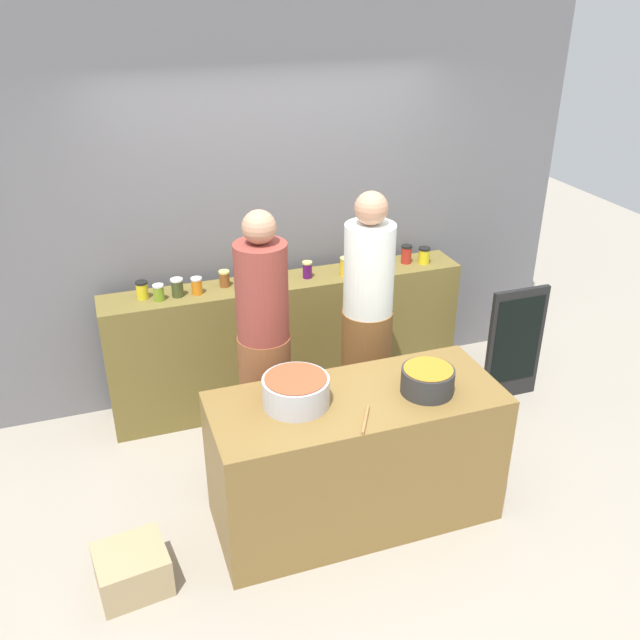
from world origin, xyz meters
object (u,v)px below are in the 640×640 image
at_px(preserve_jar_4, 224,279).
at_px(bread_crate, 132,569).
at_px(preserve_jar_0, 142,290).
at_px(preserve_jar_8, 346,266).
at_px(preserve_jar_1, 159,292).
at_px(cook_in_cap, 367,332).
at_px(preserve_jar_10, 379,262).
at_px(preserve_jar_7, 307,270).
at_px(preserve_jar_9, 356,260).
at_px(preserve_jar_3, 197,286).
at_px(preserve_jar_5, 241,281).
at_px(cooking_pot_center, 427,380).
at_px(preserve_jar_2, 177,287).
at_px(chalkboard_sign, 515,344).
at_px(preserve_jar_12, 424,255).
at_px(cooking_pot_left, 296,391).
at_px(preserve_jar_6, 255,274).
at_px(cook_with_tongs, 265,360).
at_px(wooden_spoon, 365,420).
at_px(preserve_jar_11, 406,254).

xyz_separation_m(preserve_jar_4, bread_crate, (-0.91, -1.57, -0.96)).
distance_m(preserve_jar_0, preserve_jar_8, 1.48).
xyz_separation_m(preserve_jar_1, cook_in_cap, (1.31, -0.59, -0.24)).
relative_size(preserve_jar_10, bread_crate, 0.32).
bearing_deg(preserve_jar_7, preserve_jar_9, 8.41).
xyz_separation_m(preserve_jar_3, preserve_jar_5, (0.32, -0.00, -0.01)).
bearing_deg(cooking_pot_center, preserve_jar_10, 77.44).
bearing_deg(preserve_jar_9, preserve_jar_2, -176.93).
height_order(preserve_jar_2, preserve_jar_3, preserve_jar_2).
bearing_deg(cook_in_cap, chalkboard_sign, 3.35).
xyz_separation_m(preserve_jar_12, cooking_pot_left, (-1.45, -1.32, -0.13)).
relative_size(preserve_jar_2, preserve_jar_10, 1.09).
relative_size(preserve_jar_1, preserve_jar_8, 0.83).
bearing_deg(preserve_jar_5, preserve_jar_6, 32.63).
xyz_separation_m(preserve_jar_5, preserve_jar_12, (1.45, -0.00, 0.01)).
bearing_deg(preserve_jar_1, cooking_pot_left, -66.21).
distance_m(preserve_jar_10, bread_crate, 2.73).
bearing_deg(preserve_jar_1, preserve_jar_4, 10.15).
height_order(preserve_jar_9, cook_with_tongs, cook_with_tongs).
bearing_deg(cook_in_cap, cook_with_tongs, -170.05).
bearing_deg(cook_with_tongs, chalkboard_sign, 5.83).
relative_size(cooking_pot_center, chalkboard_sign, 0.33).
relative_size(preserve_jar_4, cooking_pot_center, 0.39).
relative_size(preserve_jar_5, preserve_jar_9, 0.89).
relative_size(preserve_jar_1, preserve_jar_3, 0.96).
height_order(preserve_jar_0, preserve_jar_7, same).
relative_size(preserve_jar_0, cooking_pot_center, 0.41).
height_order(preserve_jar_3, wooden_spoon, preserve_jar_3).
bearing_deg(preserve_jar_9, preserve_jar_5, -174.81).
height_order(preserve_jar_0, cook_with_tongs, cook_with_tongs).
bearing_deg(preserve_jar_10, cook_in_cap, -120.05).
bearing_deg(cooking_pot_left, chalkboard_sign, 21.43).
distance_m(preserve_jar_11, chalkboard_sign, 1.09).
bearing_deg(cooking_pot_left, cooking_pot_center, -9.62).
distance_m(preserve_jar_3, preserve_jar_12, 1.76).
relative_size(preserve_jar_2, preserve_jar_12, 1.03).
bearing_deg(preserve_jar_0, cooking_pot_left, -63.70).
bearing_deg(preserve_jar_10, preserve_jar_6, 174.46).
distance_m(preserve_jar_12, cook_with_tongs, 1.67).
bearing_deg(preserve_jar_8, preserve_jar_4, 173.69).
bearing_deg(preserve_jar_6, preserve_jar_2, -173.46).
bearing_deg(wooden_spoon, preserve_jar_0, 120.68).
relative_size(cooking_pot_center, cook_in_cap, 0.17).
bearing_deg(preserve_jar_11, preserve_jar_6, 178.58).
relative_size(preserve_jar_3, preserve_jar_9, 0.97).
height_order(preserve_jar_4, preserve_jar_8, preserve_jar_8).
height_order(preserve_jar_0, wooden_spoon, preserve_jar_0).
distance_m(preserve_jar_9, cook_in_cap, 0.76).
distance_m(preserve_jar_2, cook_in_cap, 1.35).
xyz_separation_m(preserve_jar_5, preserve_jar_7, (0.50, 0.02, 0.01)).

